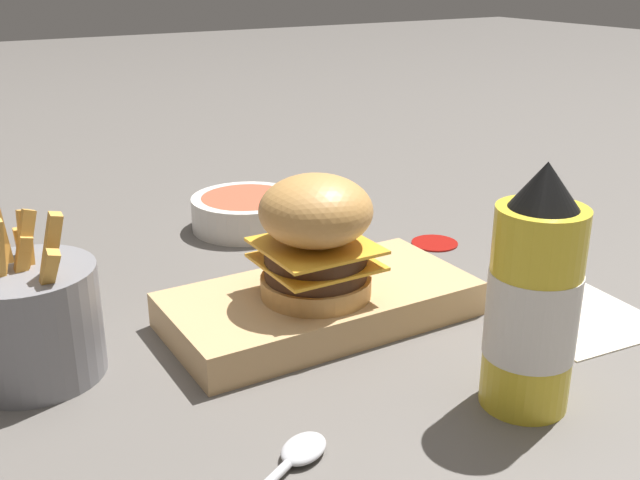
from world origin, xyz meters
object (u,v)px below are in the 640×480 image
object	(u,v)px
burger	(316,236)
fries_basket	(30,320)
serving_board	(320,304)
ketchup_bottle	(533,302)
spoon	(279,472)
side_bowl	(247,211)

from	to	relation	value
burger	fries_basket	size ratio (longest dim) A/B	0.78
serving_board	burger	size ratio (longest dim) A/B	2.54
burger	ketchup_bottle	size ratio (longest dim) A/B	0.59
burger	spoon	world-z (taller)	burger
burger	ketchup_bottle	distance (m)	0.21
burger	ketchup_bottle	world-z (taller)	ketchup_bottle
ketchup_bottle	spoon	size ratio (longest dim) A/B	1.17
ketchup_bottle	serving_board	bearing A→B (deg)	107.50
burger	side_bowl	bearing A→B (deg)	77.33
side_bowl	ketchup_bottle	bearing A→B (deg)	-88.73
fries_basket	spoon	size ratio (longest dim) A/B	0.88
ketchup_bottle	side_bowl	distance (m)	0.50
burger	side_bowl	world-z (taller)	burger
serving_board	spoon	world-z (taller)	serving_board
fries_basket	ketchup_bottle	bearing A→B (deg)	-36.93
serving_board	side_bowl	xyz separation A→B (m)	(0.05, 0.28, 0.01)
burger	side_bowl	xyz separation A→B (m)	(0.07, 0.29, -0.07)
side_bowl	spoon	distance (m)	0.52
serving_board	spoon	xyz separation A→B (m)	(-0.15, -0.19, -0.01)
serving_board	side_bowl	distance (m)	0.29
ketchup_bottle	spoon	distance (m)	0.23
fries_basket	spoon	distance (m)	0.26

